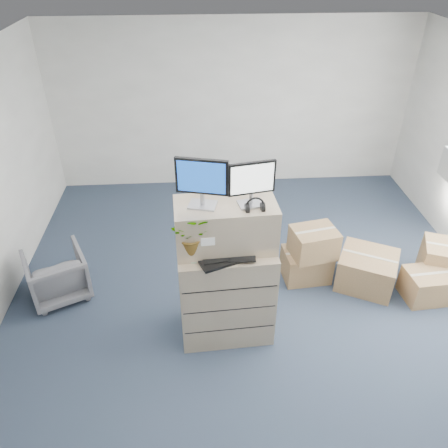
{
  "coord_description": "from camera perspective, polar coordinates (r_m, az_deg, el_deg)",
  "views": [
    {
      "loc": [
        -0.63,
        -3.6,
        3.84
      ],
      "look_at": [
        -0.35,
        0.4,
        1.13
      ],
      "focal_mm": 35.0,
      "sensor_mm": 36.0,
      "label": 1
    }
  ],
  "objects": [
    {
      "name": "monitor_right",
      "position": [
        4.06,
        3.64,
        5.56
      ],
      "size": [
        0.45,
        0.21,
        0.45
      ],
      "rotation": [
        0.0,
        0.0,
        0.19
      ],
      "color": "#99999E",
      "rests_on": "filing_cabinet_upper"
    },
    {
      "name": "headphones",
      "position": [
        4.08,
        4.07,
        2.41
      ],
      "size": [
        0.18,
        0.03,
        0.18
      ],
      "primitive_type": "torus",
      "rotation": [
        1.57,
        0.0,
        0.06
      ],
      "color": "black",
      "rests_on": "filing_cabinet_upper"
    },
    {
      "name": "potted_plant",
      "position": [
        4.18,
        -4.17,
        -1.83
      ],
      "size": [
        0.38,
        0.43,
        0.42
      ],
      "rotation": [
        0.0,
        0.0,
        0.06
      ],
      "color": "#A4BC98",
      "rests_on": "filing_cabinet_lower"
    },
    {
      "name": "filing_cabinet_lower",
      "position": [
        4.8,
        0.27,
        -8.78
      ],
      "size": [
        1.03,
        0.66,
        1.16
      ],
      "primitive_type": "cube",
      "rotation": [
        0.0,
        0.0,
        0.06
      ],
      "color": "tan",
      "rests_on": "ground"
    },
    {
      "name": "tissue_box",
      "position": [
        4.47,
        3.87,
        -1.08
      ],
      "size": [
        0.28,
        0.17,
        0.1
      ],
      "primitive_type": "cube",
      "rotation": [
        0.0,
        0.0,
        -0.17
      ],
      "color": "#388ABF",
      "rests_on": "external_drive"
    },
    {
      "name": "water_bottle",
      "position": [
        4.38,
        1.08,
        -1.35
      ],
      "size": [
        0.08,
        0.08,
        0.29
      ],
      "primitive_type": "cylinder",
      "color": "gray",
      "rests_on": "filing_cabinet_lower"
    },
    {
      "name": "filing_cabinet_upper",
      "position": [
        4.32,
        0.2,
        -0.19
      ],
      "size": [
        1.02,
        0.55,
        0.5
      ],
      "primitive_type": "cube",
      "rotation": [
        0.0,
        0.0,
        0.06
      ],
      "color": "tan",
      "rests_on": "filing_cabinet_lower"
    },
    {
      "name": "wall_back",
      "position": [
        7.54,
        1.1,
        15.16
      ],
      "size": [
        6.0,
        0.02,
        2.8
      ],
      "primitive_type": "cube",
      "color": "#BCB9B2",
      "rests_on": "ground"
    },
    {
      "name": "monitor_left",
      "position": [
        4.03,
        -2.92,
        5.72
      ],
      "size": [
        0.49,
        0.25,
        0.49
      ],
      "rotation": [
        0.0,
        0.0,
        -0.24
      ],
      "color": "#99999E",
      "rests_on": "filing_cabinet_upper"
    },
    {
      "name": "office_chair",
      "position": [
        5.77,
        -21.02,
        -5.98
      ],
      "size": [
        0.87,
        0.85,
        0.69
      ],
      "primitive_type": "imported",
      "rotation": [
        0.0,
        0.0,
        3.58
      ],
      "color": "slate",
      "rests_on": "ground"
    },
    {
      "name": "phone_dock",
      "position": [
        4.4,
        -0.51,
        -2.73
      ],
      "size": [
        0.07,
        0.06,
        0.15
      ],
      "rotation": [
        0.0,
        0.0,
        0.06
      ],
      "color": "silver",
      "rests_on": "filing_cabinet_lower"
    },
    {
      "name": "cardboard_boxes",
      "position": [
        5.96,
        20.21,
        -5.18
      ],
      "size": [
        2.61,
        0.98,
        0.78
      ],
      "color": "olive",
      "rests_on": "ground"
    },
    {
      "name": "external_drive",
      "position": [
        4.53,
        4.79,
        -1.87
      ],
      "size": [
        0.23,
        0.18,
        0.07
      ],
      "primitive_type": "cube",
      "rotation": [
        0.0,
        0.0,
        -0.08
      ],
      "color": "black",
      "rests_on": "filing_cabinet_lower"
    },
    {
      "name": "keyboard",
      "position": [
        4.29,
        0.43,
        -4.41
      ],
      "size": [
        0.62,
        0.43,
        0.03
      ],
      "primitive_type": "cube",
      "rotation": [
        0.0,
        0.0,
        0.38
      ],
      "color": "black",
      "rests_on": "filing_cabinet_lower"
    },
    {
      "name": "mouse",
      "position": [
        4.4,
        4.64,
        -3.38
      ],
      "size": [
        0.11,
        0.09,
        0.03
      ],
      "primitive_type": "ellipsoid",
      "rotation": [
        0.0,
        0.0,
        0.38
      ],
      "color": "silver",
      "rests_on": "filing_cabinet_lower"
    },
    {
      "name": "ground",
      "position": [
        5.3,
        4.19,
        -12.5
      ],
      "size": [
        7.0,
        7.0,
        0.0
      ],
      "primitive_type": "plane",
      "color": "#252F43",
      "rests_on": "ground"
    }
  ]
}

